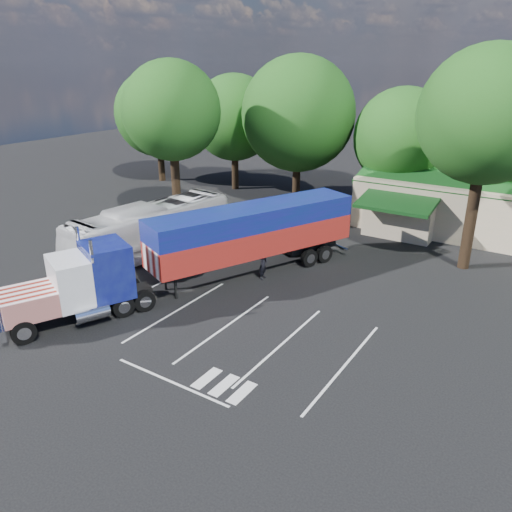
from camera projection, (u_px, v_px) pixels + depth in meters
The scene contains 12 objects.
ground at pixel (241, 273), 31.35m from camera, with size 120.00×120.00×0.00m, color black.
tree_row_a at pixel (158, 114), 52.73m from camera, with size 9.00×9.00×11.68m.
tree_row_b at pixel (234, 118), 49.20m from camera, with size 8.40×8.40×11.35m.
tree_row_c at pixel (298, 114), 43.57m from camera, with size 10.00×10.00×13.05m.
tree_row_d at pixel (403, 137), 40.57m from camera, with size 8.00×8.00×10.60m.
tree_near_left at pixel (172, 111), 38.11m from camera, with size 7.60×7.60×12.65m.
tree_near_right at pixel (488, 116), 28.69m from camera, with size 8.00×8.00×13.50m.
semi_truck at pixel (213, 243), 29.00m from camera, with size 11.02×20.70×4.50m.
woman at pixel (263, 264), 30.20m from camera, with size 0.68×0.45×1.87m, color black.
bicycle at pixel (323, 236), 36.53m from camera, with size 0.54×1.55×0.81m, color black.
tour_bus at pixel (151, 230), 33.78m from camera, with size 2.94×12.58×3.51m, color silver.
silver_sedan at pixel (393, 219), 39.47m from camera, with size 1.59×4.56×1.50m, color #A9ADB1.
Camera 1 is at (16.42, -23.65, 12.48)m, focal length 35.00 mm.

